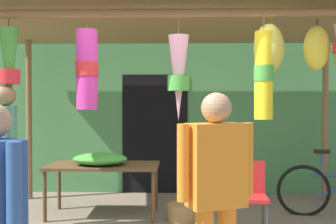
% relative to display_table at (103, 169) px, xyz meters
% --- Properties ---
extents(shop_facade, '(12.24, 0.29, 4.59)m').
position_rel_display_table_xyz_m(shop_facade, '(0.87, 1.56, 1.66)').
color(shop_facade, '#47844C').
rests_on(shop_facade, ground_plane).
extents(market_stall_canopy, '(5.15, 2.32, 2.82)m').
position_rel_display_table_xyz_m(market_stall_canopy, '(1.08, -0.15, 1.82)').
color(market_stall_canopy, brown).
rests_on(market_stall_canopy, ground_plane).
extents(display_table, '(1.49, 0.74, 0.70)m').
position_rel_display_table_xyz_m(display_table, '(0.00, 0.00, 0.00)').
color(display_table, brown).
rests_on(display_table, ground_plane).
extents(flower_heap_on_table, '(0.72, 0.51, 0.16)m').
position_rel_display_table_xyz_m(flower_heap_on_table, '(-0.01, -0.08, 0.15)').
color(flower_heap_on_table, green).
rests_on(flower_heap_on_table, display_table).
extents(folding_chair, '(0.42, 0.42, 0.84)m').
position_rel_display_table_xyz_m(folding_chair, '(1.83, -0.73, -0.13)').
color(folding_chair, '#AD1E1E').
rests_on(folding_chair, ground_plane).
extents(wicker_basket_by_table, '(0.39, 0.39, 0.22)m').
position_rel_display_table_xyz_m(wicker_basket_by_table, '(1.07, -0.23, -0.52)').
color(wicker_basket_by_table, olive).
rests_on(wicker_basket_by_table, ground_plane).
extents(customer_foreground, '(0.33, 0.57, 1.73)m').
position_rel_display_table_xyz_m(customer_foreground, '(-0.95, -0.88, 0.39)').
color(customer_foreground, silver).
rests_on(customer_foreground, ground_plane).
extents(shopper_by_bananas, '(0.56, 0.35, 1.60)m').
position_rel_display_table_xyz_m(shopper_by_bananas, '(1.28, -2.58, 0.31)').
color(shopper_by_bananas, orange).
rests_on(shopper_by_bananas, ground_plane).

